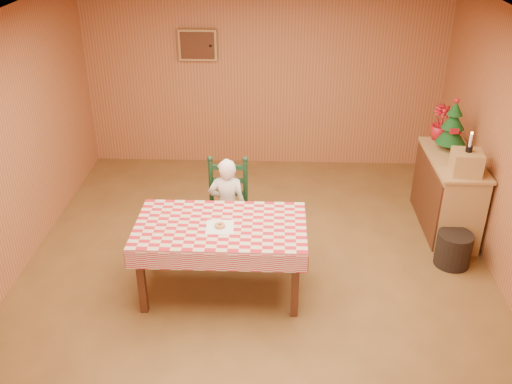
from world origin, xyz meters
TOP-DOWN VIEW (x-y plane):
  - ground at (0.00, 0.00)m, footprint 6.00×6.00m
  - cabin_walls at (-0.00, 0.53)m, footprint 5.10×6.05m
  - dining_table at (-0.33, -0.14)m, footprint 1.66×0.96m
  - ladder_chair at (-0.33, 0.65)m, footprint 0.44×0.40m
  - seated_child at (-0.33, 0.59)m, footprint 0.41×0.27m
  - napkin at (-0.33, -0.19)m, footprint 0.27×0.27m
  - donut at (-0.33, -0.19)m, footprint 0.11×0.11m
  - shelf_unit at (2.20, 1.16)m, footprint 0.54×1.24m
  - crate at (2.21, 0.76)m, footprint 0.33×0.33m
  - christmas_tree at (2.21, 1.41)m, footprint 0.34×0.34m
  - flower_arrangement at (2.16, 1.71)m, footprint 0.29×0.29m
  - candle_set at (2.21, 0.76)m, footprint 0.07×0.07m
  - storage_bin at (2.12, 0.41)m, footprint 0.50×0.50m

SIDE VIEW (x-z plane):
  - ground at x=0.00m, z-range 0.00..0.00m
  - storage_bin at x=2.12m, z-range 0.00..0.38m
  - shelf_unit at x=2.20m, z-range 0.00..0.93m
  - ladder_chair at x=-0.33m, z-range -0.04..1.04m
  - seated_child at x=-0.33m, z-range 0.00..1.12m
  - dining_table at x=-0.33m, z-range 0.30..1.07m
  - napkin at x=-0.33m, z-range 0.77..0.77m
  - donut at x=-0.33m, z-range 0.77..0.81m
  - crate at x=2.21m, z-range 0.93..1.18m
  - flower_arrangement at x=2.16m, z-range 0.93..1.36m
  - christmas_tree at x=2.21m, z-range 0.90..1.52m
  - candle_set at x=2.21m, z-range 1.13..1.36m
  - cabin_walls at x=0.00m, z-range 0.50..3.15m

